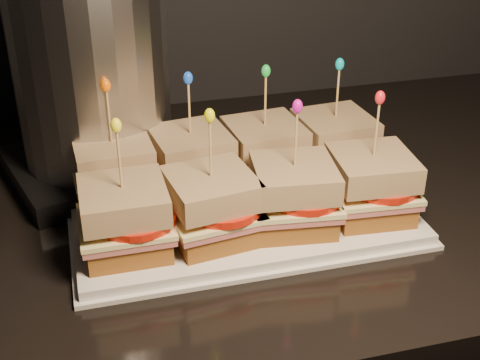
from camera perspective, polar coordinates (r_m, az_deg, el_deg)
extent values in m
cube|color=black|center=(1.02, 12.41, -0.12)|extent=(2.19, 0.70, 0.04)
cube|color=white|center=(0.87, 0.00, -2.66)|extent=(0.42, 0.26, 0.02)
cube|color=white|center=(0.87, 0.00, -2.99)|extent=(0.44, 0.27, 0.01)
cube|color=#5A3510|center=(0.89, -10.50, -0.75)|extent=(0.10, 0.10, 0.03)
cube|color=#B55757|center=(0.88, -10.60, 0.21)|extent=(0.11, 0.10, 0.01)
cube|color=#F9EFA0|center=(0.88, -10.64, 0.61)|extent=(0.11, 0.11, 0.01)
cylinder|color=red|center=(0.87, -9.86, 0.97)|extent=(0.09, 0.09, 0.01)
cube|color=brown|center=(0.87, -10.81, 2.26)|extent=(0.10, 0.10, 0.03)
cylinder|color=tan|center=(0.85, -11.09, 5.06)|extent=(0.00, 0.00, 0.09)
ellipsoid|color=#FB6204|center=(0.83, -11.38, 7.91)|extent=(0.01, 0.01, 0.02)
cube|color=#5A3510|center=(0.90, -4.11, 0.06)|extent=(0.10, 0.10, 0.03)
cube|color=#B55757|center=(0.89, -4.15, 1.02)|extent=(0.11, 0.11, 0.01)
cube|color=#F9EFA0|center=(0.89, -4.16, 1.42)|extent=(0.12, 0.11, 0.01)
cylinder|color=red|center=(0.88, -3.34, 1.77)|extent=(0.09, 0.09, 0.01)
cube|color=brown|center=(0.88, -4.23, 3.06)|extent=(0.11, 0.11, 0.03)
cylinder|color=tan|center=(0.86, -4.34, 5.85)|extent=(0.00, 0.00, 0.09)
ellipsoid|color=blue|center=(0.84, -4.45, 8.67)|extent=(0.01, 0.01, 0.02)
cube|color=#5A3510|center=(0.92, 2.06, 0.85)|extent=(0.10, 0.10, 0.03)
cube|color=#B55757|center=(0.91, 2.08, 1.79)|extent=(0.11, 0.11, 0.01)
cube|color=#F9EFA0|center=(0.91, 2.09, 2.18)|extent=(0.11, 0.11, 0.01)
cylinder|color=red|center=(0.91, 2.93, 2.53)|extent=(0.09, 0.09, 0.01)
cube|color=brown|center=(0.90, 2.12, 3.79)|extent=(0.10, 0.10, 0.03)
cylinder|color=tan|center=(0.88, 2.17, 6.53)|extent=(0.00, 0.00, 0.09)
ellipsoid|color=green|center=(0.86, 2.23, 9.29)|extent=(0.01, 0.01, 0.02)
cube|color=#5A3510|center=(0.95, 7.89, 1.58)|extent=(0.10, 0.10, 0.03)
cube|color=#B55757|center=(0.95, 7.96, 2.49)|extent=(0.11, 0.11, 0.01)
cube|color=#F9EFA0|center=(0.94, 7.99, 2.88)|extent=(0.11, 0.11, 0.01)
cylinder|color=red|center=(0.94, 8.84, 3.21)|extent=(0.09, 0.09, 0.01)
cube|color=brown|center=(0.93, 8.11, 4.44)|extent=(0.10, 0.10, 0.03)
cylinder|color=tan|center=(0.91, 8.31, 7.09)|extent=(0.00, 0.00, 0.09)
ellipsoid|color=#07A6B2|center=(0.90, 8.51, 9.76)|extent=(0.01, 0.01, 0.02)
cube|color=#5A3510|center=(0.79, -9.61, -4.98)|extent=(0.09, 0.09, 0.03)
cube|color=#B55757|center=(0.78, -9.72, -3.93)|extent=(0.10, 0.10, 0.01)
cube|color=#F9EFA0|center=(0.77, -9.76, -3.50)|extent=(0.11, 0.10, 0.01)
cylinder|color=red|center=(0.76, -8.86, -3.14)|extent=(0.09, 0.09, 0.01)
cube|color=brown|center=(0.76, -9.93, -1.69)|extent=(0.10, 0.10, 0.03)
cylinder|color=tan|center=(0.74, -10.23, 1.41)|extent=(0.00, 0.00, 0.09)
ellipsoid|color=yellow|center=(0.72, -10.54, 4.60)|extent=(0.01, 0.01, 0.02)
cube|color=#5A3510|center=(0.80, -2.39, -4.00)|extent=(0.11, 0.11, 0.03)
cube|color=#B55757|center=(0.79, -2.41, -2.96)|extent=(0.12, 0.11, 0.01)
cube|color=#F9EFA0|center=(0.79, -2.42, -2.52)|extent=(0.12, 0.11, 0.01)
cylinder|color=red|center=(0.78, -1.47, -2.16)|extent=(0.09, 0.09, 0.01)
cube|color=brown|center=(0.77, -2.46, -0.73)|extent=(0.11, 0.11, 0.03)
cylinder|color=tan|center=(0.75, -2.54, 2.35)|extent=(0.00, 0.00, 0.09)
ellipsoid|color=#E0E504|center=(0.73, -2.61, 5.52)|extent=(0.01, 0.01, 0.02)
cube|color=#5A3510|center=(0.82, 4.51, -3.00)|extent=(0.10, 0.10, 0.03)
cube|color=#B55757|center=(0.81, 4.56, -1.98)|extent=(0.11, 0.11, 0.01)
cube|color=#F9EFA0|center=(0.81, 4.58, -1.55)|extent=(0.12, 0.11, 0.01)
cylinder|color=red|center=(0.80, 5.54, -1.19)|extent=(0.09, 0.09, 0.01)
cube|color=brown|center=(0.80, 4.65, 0.21)|extent=(0.11, 0.11, 0.03)
cylinder|color=tan|center=(0.77, 4.79, 3.21)|extent=(0.00, 0.00, 0.09)
ellipsoid|color=#D110A3|center=(0.76, 4.93, 6.29)|extent=(0.01, 0.01, 0.02)
cube|color=#5A3510|center=(0.86, 10.92, -2.03)|extent=(0.10, 0.10, 0.03)
cube|color=#B55757|center=(0.85, 11.02, -1.04)|extent=(0.11, 0.11, 0.01)
cube|color=#F9EFA0|center=(0.85, 11.07, -0.63)|extent=(0.11, 0.11, 0.01)
cylinder|color=red|center=(0.84, 12.02, -0.27)|extent=(0.09, 0.09, 0.01)
cube|color=brown|center=(0.83, 11.25, 1.07)|extent=(0.10, 0.10, 0.03)
cylinder|color=tan|center=(0.81, 11.55, 3.96)|extent=(0.00, 0.00, 0.09)
ellipsoid|color=red|center=(0.79, 11.87, 6.90)|extent=(0.01, 0.01, 0.02)
cube|color=#262628|center=(0.99, -11.66, 1.34)|extent=(0.30, 0.27, 0.03)
cylinder|color=silver|center=(0.93, -12.58, 9.56)|extent=(0.21, 0.21, 0.27)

